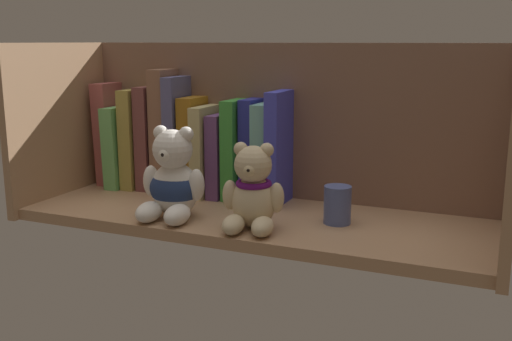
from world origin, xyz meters
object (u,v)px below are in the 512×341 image
book_3 (154,137)px  teddy_bear_larger (173,182)px  pillar_candle (337,205)px  book_12 (284,146)px  book_0 (113,133)px  teddy_bear_smaller (253,193)px  book_9 (239,148)px  book_1 (128,145)px  book_6 (197,144)px  book_8 (225,154)px  book_11 (269,151)px  book_10 (254,148)px  book_2 (141,138)px  book_7 (212,149)px  book_5 (182,134)px  book_4 (168,130)px

book_3 → teddy_bear_larger: bearing=-50.0°
pillar_candle → book_12: bearing=142.3°
book_0 → teddy_bear_larger: bearing=-35.3°
teddy_bear_smaller → pillar_candle: bearing=34.9°
book_12 → book_9: bearing=-180.0°
book_9 → pillar_candle: book_9 is taller
book_1 → book_6: size_ratio=0.87×
teddy_bear_larger → book_9: bearing=76.7°
book_6 → book_8: size_ratio=1.18×
book_11 → book_9: bearing=-180.0°
book_8 → pillar_candle: (26.17, -10.63, -4.95)cm
book_11 → book_12: size_ratio=0.88×
book_11 → book_10: bearing=180.0°
book_12 → book_6: bearing=180.0°
book_2 → book_7: book_2 is taller
book_11 → pillar_candle: size_ratio=2.91×
book_10 → book_6: bearing=180.0°
book_5 → book_6: size_ratio=1.20×
book_6 → pillar_candle: size_ratio=3.00×
teddy_bear_larger → book_5: bearing=115.2°
pillar_candle → book_5: bearing=163.5°
book_7 → book_1: bearing=-180.0°
book_8 → book_12: book_12 is taller
book_8 → book_4: bearing=-180.0°
book_11 → teddy_bear_smaller: bearing=-75.6°
book_2 → book_8: size_ratio=1.25×
book_10 → teddy_bear_smaller: size_ratio=1.36×
book_0 → book_2: bearing=0.0°
book_9 → book_1: bearing=180.0°
book_1 → book_11: (32.55, 0.00, 0.96)cm
book_4 → book_11: bearing=0.0°
book_7 → book_12: 15.50cm
book_6 → book_8: (6.36, 0.00, -1.51)cm
book_4 → book_10: (19.20, 0.00, -2.61)cm
book_9 → teddy_bear_larger: size_ratio=1.20×
book_2 → book_3: (3.33, 0.00, 0.33)cm
book_4 → book_9: size_ratio=1.28×
book_0 → book_10: (33.07, 0.00, -1.05)cm
book_1 → book_9: 26.34cm
book_5 → book_11: 19.22cm
book_3 → book_10: (22.65, 0.00, -0.86)cm
book_4 → book_11: (22.34, 0.00, -2.94)cm
book_4 → book_10: size_ratio=1.27×
book_11 → book_1: bearing=180.0°
book_9 → pillar_candle: 26.18cm
book_2 → book_12: bearing=0.0°
book_2 → book_10: book_2 is taller
book_0 → book_6: 20.53cm
book_1 → teddy_bear_smaller: (37.42, -18.98, -2.35)cm
book_11 → book_4: bearing=180.0°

